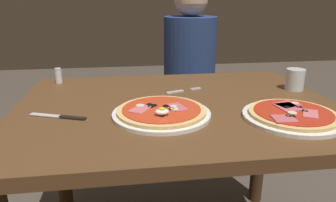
{
  "coord_description": "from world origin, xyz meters",
  "views": [
    {
      "loc": [
        -0.18,
        -1.06,
        1.1
      ],
      "look_at": [
        -0.04,
        -0.06,
        0.76
      ],
      "focal_mm": 33.54,
      "sensor_mm": 36.0,
      "label": 1
    }
  ],
  "objects_px": {
    "pizza_across_left": "(292,115)",
    "salt_shaker": "(58,76)",
    "water_glass_near": "(295,81)",
    "knife": "(62,117)",
    "fork": "(181,91)",
    "dining_table": "(178,132)",
    "diner_person": "(189,85)",
    "pizza_foreground": "(161,112)"
  },
  "relations": [
    {
      "from": "pizza_across_left",
      "to": "salt_shaker",
      "type": "relative_size",
      "value": 4.63
    },
    {
      "from": "water_glass_near",
      "to": "knife",
      "type": "height_order",
      "value": "water_glass_near"
    },
    {
      "from": "fork",
      "to": "dining_table",
      "type": "bearing_deg",
      "value": -104.74
    },
    {
      "from": "salt_shaker",
      "to": "knife",
      "type": "bearing_deg",
      "value": -78.85
    },
    {
      "from": "pizza_across_left",
      "to": "water_glass_near",
      "type": "distance_m",
      "value": 0.35
    },
    {
      "from": "pizza_across_left",
      "to": "salt_shaker",
      "type": "xyz_separation_m",
      "value": [
        -0.81,
        0.55,
        0.02
      ]
    },
    {
      "from": "pizza_across_left",
      "to": "water_glass_near",
      "type": "bearing_deg",
      "value": 60.5
    },
    {
      "from": "fork",
      "to": "diner_person",
      "type": "relative_size",
      "value": 0.13
    },
    {
      "from": "pizza_across_left",
      "to": "knife",
      "type": "xyz_separation_m",
      "value": [
        -0.73,
        0.11,
        -0.01
      ]
    },
    {
      "from": "dining_table",
      "to": "salt_shaker",
      "type": "height_order",
      "value": "salt_shaker"
    },
    {
      "from": "pizza_foreground",
      "to": "water_glass_near",
      "type": "distance_m",
      "value": 0.62
    },
    {
      "from": "pizza_foreground",
      "to": "knife",
      "type": "bearing_deg",
      "value": 175.06
    },
    {
      "from": "pizza_foreground",
      "to": "knife",
      "type": "xyz_separation_m",
      "value": [
        -0.32,
        0.03,
        -0.01
      ]
    },
    {
      "from": "pizza_across_left",
      "to": "knife",
      "type": "height_order",
      "value": "pizza_across_left"
    },
    {
      "from": "water_glass_near",
      "to": "fork",
      "type": "relative_size",
      "value": 0.56
    },
    {
      "from": "fork",
      "to": "knife",
      "type": "height_order",
      "value": "knife"
    },
    {
      "from": "water_glass_near",
      "to": "knife",
      "type": "xyz_separation_m",
      "value": [
        -0.9,
        -0.19,
        -0.03
      ]
    },
    {
      "from": "water_glass_near",
      "to": "fork",
      "type": "xyz_separation_m",
      "value": [
        -0.47,
        0.04,
        -0.03
      ]
    },
    {
      "from": "salt_shaker",
      "to": "diner_person",
      "type": "bearing_deg",
      "value": 34.49
    },
    {
      "from": "dining_table",
      "to": "water_glass_near",
      "type": "relative_size",
      "value": 13.27
    },
    {
      "from": "dining_table",
      "to": "pizza_foreground",
      "type": "relative_size",
      "value": 3.6
    },
    {
      "from": "pizza_foreground",
      "to": "salt_shaker",
      "type": "xyz_separation_m",
      "value": [
        -0.4,
        0.46,
        0.02
      ]
    },
    {
      "from": "dining_table",
      "to": "pizza_across_left",
      "type": "height_order",
      "value": "pizza_across_left"
    },
    {
      "from": "pizza_across_left",
      "to": "water_glass_near",
      "type": "xyz_separation_m",
      "value": [
        0.17,
        0.3,
        0.03
      ]
    },
    {
      "from": "pizza_across_left",
      "to": "fork",
      "type": "height_order",
      "value": "pizza_across_left"
    },
    {
      "from": "pizza_across_left",
      "to": "fork",
      "type": "distance_m",
      "value": 0.45
    },
    {
      "from": "salt_shaker",
      "to": "pizza_across_left",
      "type": "bearing_deg",
      "value": -33.99
    },
    {
      "from": "diner_person",
      "to": "pizza_foreground",
      "type": "bearing_deg",
      "value": 72.92
    },
    {
      "from": "pizza_foreground",
      "to": "fork",
      "type": "distance_m",
      "value": 0.28
    },
    {
      "from": "water_glass_near",
      "to": "salt_shaker",
      "type": "xyz_separation_m",
      "value": [
        -0.98,
        0.24,
        -0.0
      ]
    },
    {
      "from": "fork",
      "to": "knife",
      "type": "bearing_deg",
      "value": -151.78
    },
    {
      "from": "fork",
      "to": "diner_person",
      "type": "bearing_deg",
      "value": 75.42
    },
    {
      "from": "pizza_across_left",
      "to": "diner_person",
      "type": "relative_size",
      "value": 0.26
    },
    {
      "from": "knife",
      "to": "salt_shaker",
      "type": "relative_size",
      "value": 2.81
    },
    {
      "from": "knife",
      "to": "salt_shaker",
      "type": "distance_m",
      "value": 0.45
    },
    {
      "from": "dining_table",
      "to": "knife",
      "type": "bearing_deg",
      "value": -167.68
    },
    {
      "from": "dining_table",
      "to": "salt_shaker",
      "type": "bearing_deg",
      "value": 143.75
    },
    {
      "from": "water_glass_near",
      "to": "dining_table",
      "type": "bearing_deg",
      "value": -167.99
    },
    {
      "from": "fork",
      "to": "diner_person",
      "type": "xyz_separation_m",
      "value": [
        0.18,
        0.68,
        -0.17
      ]
    },
    {
      "from": "pizza_across_left",
      "to": "dining_table",
      "type": "bearing_deg",
      "value": 149.47
    },
    {
      "from": "dining_table",
      "to": "diner_person",
      "type": "bearing_deg",
      "value": 75.4
    },
    {
      "from": "knife",
      "to": "fork",
      "type": "bearing_deg",
      "value": 28.22
    }
  ]
}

